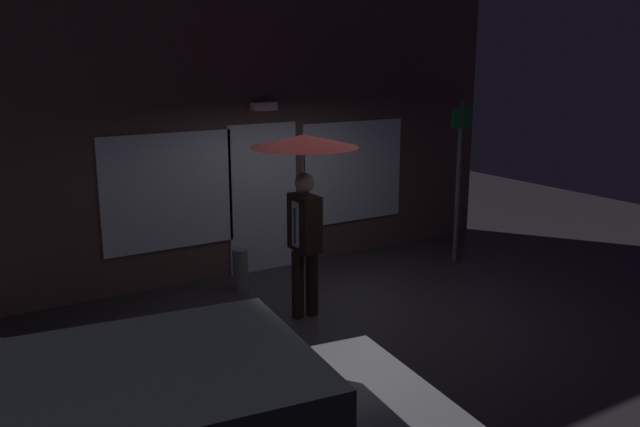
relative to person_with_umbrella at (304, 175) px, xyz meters
The scene contains 5 objects.
ground_plane 1.85m from the person_with_umbrella, 29.69° to the right, with size 18.00×18.00×0.00m, color #38353A.
building_facade 2.16m from the person_with_umbrella, 78.12° to the left, with size 8.40×0.48×4.14m.
person_with_umbrella is the anchor object (origin of this frame).
street_sign_post 3.27m from the person_with_umbrella, 12.67° to the left, with size 0.40×0.07×2.50m.
sidewalk_bollard 1.95m from the person_with_umbrella, 103.12° to the left, with size 0.21×0.21×0.60m, color slate.
Camera 1 is at (-4.43, -6.46, 3.15)m, focal length 37.60 mm.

